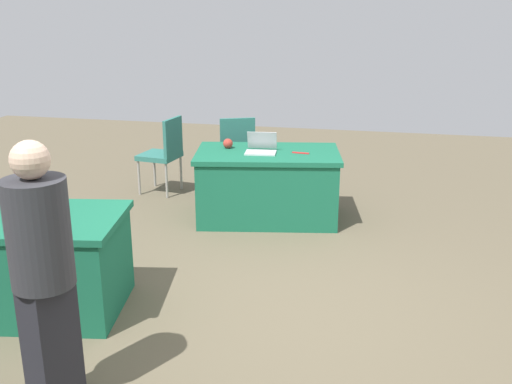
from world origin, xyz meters
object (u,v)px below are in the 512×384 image
(chair_tucked_right, at_px, (164,151))
(person_attendee_standing, at_px, (43,267))
(table_foreground, at_px, (267,185))
(laptop_silver, at_px, (261,149))
(table_mid_left, at_px, (19,263))
(chair_aisle, at_px, (236,150))
(scissors_red, at_px, (301,153))
(yarn_ball, at_px, (228,143))

(chair_tucked_right, distance_m, person_attendee_standing, 4.11)
(table_foreground, height_order, person_attendee_standing, person_attendee_standing)
(laptop_silver, bearing_deg, table_mid_left, 53.99)
(table_foreground, height_order, laptop_silver, laptop_silver)
(table_mid_left, relative_size, laptop_silver, 4.94)
(table_foreground, relative_size, person_attendee_standing, 1.06)
(table_foreground, xyz_separation_m, chair_aisle, (0.55, -0.80, 0.18))
(scissors_red, bearing_deg, laptop_silver, -166.60)
(chair_aisle, bearing_deg, table_mid_left, -128.01)
(person_attendee_standing, xyz_separation_m, yarn_ball, (-0.11, -3.43, -0.07))
(table_foreground, distance_m, chair_aisle, 0.99)
(chair_tucked_right, xyz_separation_m, yarn_ball, (-0.97, 0.58, 0.26))
(person_attendee_standing, bearing_deg, table_foreground, 8.38)
(table_foreground, bearing_deg, table_mid_left, 59.38)
(yarn_ball, distance_m, scissors_red, 0.81)
(laptop_silver, distance_m, scissors_red, 0.42)
(table_mid_left, relative_size, scissors_red, 9.48)
(laptop_silver, relative_size, yarn_ball, 3.27)
(laptop_silver, xyz_separation_m, yarn_ball, (0.39, -0.11, 0.01))
(laptop_silver, bearing_deg, chair_tucked_right, -32.77)
(chair_aisle, xyz_separation_m, scissors_red, (-0.91, 0.80, 0.20))
(chair_tucked_right, relative_size, scissors_red, 5.23)
(chair_tucked_right, height_order, yarn_ball, chair_tucked_right)
(person_attendee_standing, height_order, scissors_red, person_attendee_standing)
(table_foreground, bearing_deg, person_attendee_standing, 80.56)
(table_foreground, height_order, table_mid_left, same)
(table_mid_left, distance_m, person_attendee_standing, 1.39)
(chair_tucked_right, bearing_deg, chair_aisle, -71.40)
(table_mid_left, height_order, person_attendee_standing, person_attendee_standing)
(table_foreground, distance_m, table_mid_left, 2.79)
(table_foreground, bearing_deg, chair_tucked_right, -24.12)
(table_mid_left, height_order, yarn_ball, yarn_ball)
(chair_aisle, height_order, person_attendee_standing, person_attendee_standing)
(table_mid_left, height_order, chair_tucked_right, chair_tucked_right)
(table_mid_left, xyz_separation_m, person_attendee_standing, (-0.86, 0.97, 0.49))
(table_foreground, distance_m, scissors_red, 0.52)
(table_mid_left, distance_m, chair_aisle, 3.32)
(yarn_ball, xyz_separation_m, scissors_red, (-0.81, 0.06, -0.05))
(chair_tucked_right, bearing_deg, yarn_ball, -113.25)
(chair_aisle, bearing_deg, table_foreground, -78.32)
(person_attendee_standing, xyz_separation_m, laptop_silver, (-0.50, -3.32, -0.08))
(table_foreground, distance_m, chair_tucked_right, 1.56)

